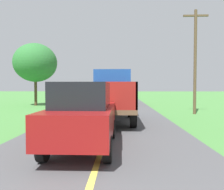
{
  "coord_description": "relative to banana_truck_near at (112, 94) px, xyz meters",
  "views": [
    {
      "loc": [
        0.55,
        -0.38,
        1.86
      ],
      "look_at": [
        0.02,
        12.92,
        1.4
      ],
      "focal_mm": 35.73,
      "sensor_mm": 36.0,
      "label": 1
    }
  ],
  "objects": [
    {
      "name": "banana_truck_far",
      "position": [
        0.15,
        11.92,
        -0.0
      ],
      "size": [
        2.38,
        5.81,
        2.8
      ],
      "color": "#2D2D30",
      "rests_on": "road_surface"
    },
    {
      "name": "roadside_tree_near_left",
      "position": [
        -8.2,
        10.11,
        2.87
      ],
      "size": [
        4.32,
        4.32,
        6.3
      ],
      "color": "#4C3823",
      "rests_on": "ground"
    },
    {
      "name": "utility_pole_roadside",
      "position": [
        5.61,
        3.39,
        2.36
      ],
      "size": [
        1.7,
        0.2,
        7.17
      ],
      "color": "brown",
      "rests_on": "ground"
    },
    {
      "name": "banana_truck_near",
      "position": [
        0.0,
        0.0,
        0.0
      ],
      "size": [
        2.38,
        5.82,
        2.8
      ],
      "color": "#2D2D30",
      "rests_on": "road_surface"
    },
    {
      "name": "following_car",
      "position": [
        -0.6,
        -5.84,
        -0.41
      ],
      "size": [
        1.74,
        4.1,
        1.92
      ],
      "color": "maroon",
      "rests_on": "road_surface"
    }
  ]
}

